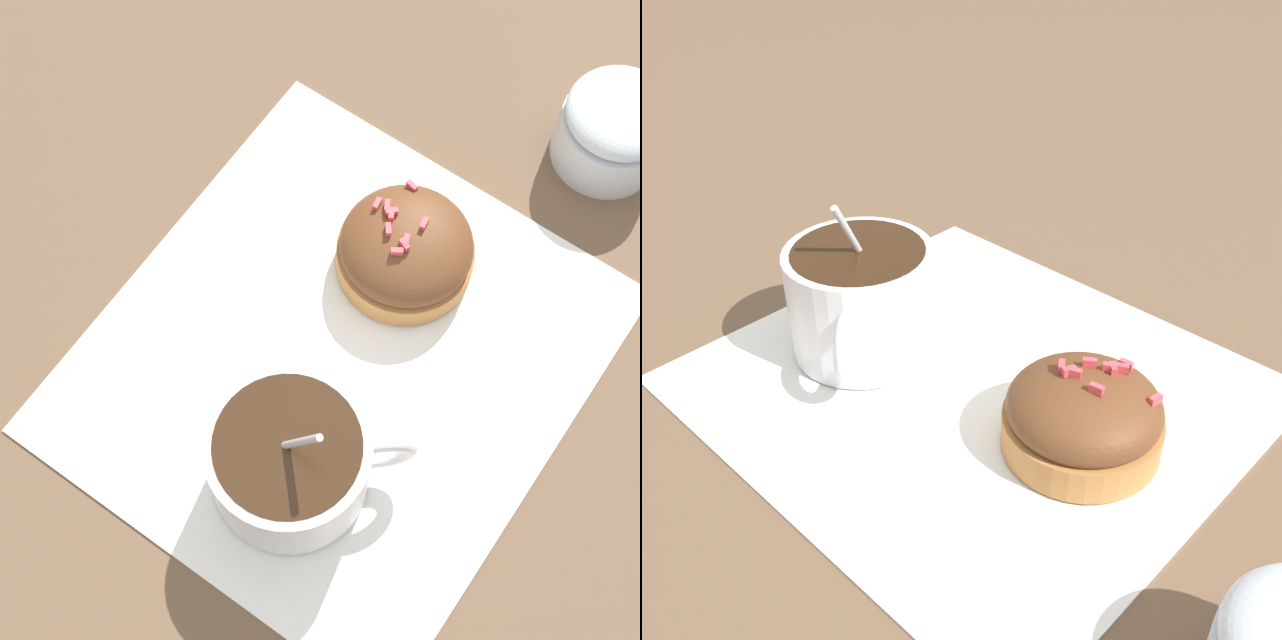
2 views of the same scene
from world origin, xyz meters
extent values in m
plane|color=brown|center=(0.00, 0.00, 0.00)|extent=(3.00, 3.00, 0.00)
cube|color=white|center=(0.00, 0.00, 0.00)|extent=(0.31, 0.29, 0.00)
cylinder|color=white|center=(-0.07, -0.01, 0.04)|extent=(0.09, 0.09, 0.07)
cylinder|color=#331E0F|center=(-0.07, -0.01, 0.06)|extent=(0.08, 0.08, 0.01)
torus|color=white|center=(-0.05, -0.05, 0.04)|extent=(0.03, 0.04, 0.04)
ellipsoid|color=silver|center=(-0.07, -0.04, 0.01)|extent=(0.02, 0.03, 0.01)
cylinder|color=silver|center=(-0.08, -0.01, 0.06)|extent=(0.01, 0.05, 0.09)
cylinder|color=#B2753D|center=(0.07, -0.01, 0.01)|extent=(0.08, 0.08, 0.02)
ellipsoid|color=brown|center=(0.07, -0.01, 0.03)|extent=(0.08, 0.08, 0.04)
cube|color=#EA4C56|center=(0.08, 0.01, 0.05)|extent=(0.01, 0.01, 0.00)
cube|color=#EA4C56|center=(0.08, 0.01, 0.05)|extent=(0.01, 0.01, 0.00)
cube|color=#EA4C56|center=(0.08, 0.02, 0.04)|extent=(0.01, 0.00, 0.00)
cube|color=#EA4C56|center=(0.07, 0.01, 0.05)|extent=(0.01, 0.01, 0.00)
cube|color=#EA4C56|center=(0.08, 0.01, 0.05)|extent=(0.01, 0.01, 0.00)
cube|color=#EA4C56|center=(0.06, -0.01, 0.05)|extent=(0.01, 0.01, 0.00)
cube|color=#EA4C56|center=(0.07, -0.01, 0.05)|extent=(0.01, 0.00, 0.00)
cube|color=#EA4C56|center=(0.08, -0.01, 0.05)|extent=(0.01, 0.00, 0.00)
cube|color=#EA4C56|center=(0.10, 0.01, 0.04)|extent=(0.00, 0.01, 0.00)
cube|color=#EA4C56|center=(0.06, -0.01, 0.05)|extent=(0.01, 0.01, 0.00)
camera|label=1|loc=(-0.19, -0.10, 0.59)|focal=60.00mm
camera|label=2|loc=(0.20, -0.26, 0.28)|focal=42.00mm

